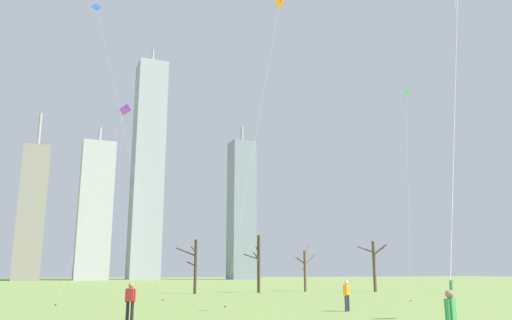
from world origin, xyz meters
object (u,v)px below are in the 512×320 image
bystander_strolling_midfield (130,300)px  distant_kite_high_overhead_orange (274,32)px  distant_kite_drifting_left_blue (105,47)px  distant_kite_low_near_trees_green (407,121)px  bare_tree_leftmost (195,265)px  bare_tree_rightmost (374,263)px  bare_tree_far_right_edge (305,268)px  bystander_watching_nearby (347,294)px  distant_kite_drifting_right_purple (119,126)px  kite_flyer_midfield_right_white (452,244)px  bare_tree_left_of_center (258,263)px

bystander_strolling_midfield → distant_kite_high_overhead_orange: size_ratio=0.07×
distant_kite_drifting_left_blue → distant_kite_low_near_trees_green: bearing=-9.8°
bare_tree_leftmost → bare_tree_rightmost: (19.53, -2.55, 0.22)m
distant_kite_high_overhead_orange → distant_kite_low_near_trees_green: size_ratio=1.32×
bystander_strolling_midfield → bare_tree_leftmost: 28.74m
distant_kite_high_overhead_orange → bare_tree_far_right_edge: size_ratio=4.67×
bystander_watching_nearby → bare_tree_rightmost: (18.10, 22.71, 2.10)m
bystander_strolling_midfield → distant_kite_low_near_trees_green: distant_kite_low_near_trees_green is taller
distant_kite_drifting_right_purple → distant_kite_high_overhead_orange: bearing=-25.1°
bystander_watching_nearby → bystander_strolling_midfield: (-11.84, -1.47, 0.00)m
distant_kite_drifting_right_purple → bystander_strolling_midfield: bearing=-93.6°
distant_kite_high_overhead_orange → bare_tree_far_right_edge: bearing=56.6°
distant_kite_drifting_right_purple → distant_kite_drifting_left_blue: (-1.39, 0.01, 6.15)m
bystander_watching_nearby → bare_tree_rightmost: bearing=51.4°
kite_flyer_midfield_right_white → distant_kite_high_overhead_orange: 27.63m
kite_flyer_midfield_right_white → bare_tree_far_right_edge: bearing=67.9°
distant_kite_drifting_right_purple → distant_kite_low_near_trees_green: distant_kite_low_near_trees_green is taller
distant_kite_drifting_left_blue → distant_kite_low_near_trees_green: distant_kite_drifting_left_blue is taller
bystander_strolling_midfield → bare_tree_rightmost: size_ratio=0.30×
distant_kite_high_overhead_orange → bare_tree_rightmost: distant_kite_high_overhead_orange is taller
bare_tree_rightmost → distant_kite_drifting_right_purple: bearing=-162.2°
bare_tree_left_of_center → distant_kite_low_near_trees_green: bearing=-66.2°
bystander_watching_nearby → bare_tree_leftmost: bearing=93.2°
bare_tree_leftmost → bare_tree_left_of_center: 6.85m
bystander_strolling_midfield → bare_tree_far_right_edge: bare_tree_far_right_edge is taller
bare_tree_rightmost → bare_tree_far_right_edge: (-6.67, 3.49, -0.46)m
kite_flyer_midfield_right_white → bare_tree_rightmost: bearing=57.6°
distant_kite_drifting_left_blue → bare_tree_far_right_edge: (23.73, 12.76, -16.39)m
bystander_watching_nearby → bare_tree_rightmost: 29.11m
distant_kite_drifting_right_purple → distant_kite_low_near_trees_green: 23.85m
bystander_watching_nearby → distant_kite_drifting_right_purple: (-10.91, 13.41, 11.90)m
bystander_watching_nearby → distant_kite_low_near_trees_green: (12.47, 9.14, 13.87)m
bare_tree_far_right_edge → distant_kite_drifting_left_blue: bearing=-151.7°
distant_kite_high_overhead_orange → bystander_watching_nearby: bearing=-88.0°
distant_kite_high_overhead_orange → bare_tree_leftmost: (-1.14, 16.81, -17.48)m
distant_kite_drifting_right_purple → distant_kite_low_near_trees_green: size_ratio=0.82×
distant_kite_drifting_right_purple → bare_tree_far_right_edge: 27.70m
bystander_watching_nearby → distant_kite_low_near_trees_green: distant_kite_low_near_trees_green is taller
distant_kite_high_overhead_orange → bare_tree_left_of_center: distant_kite_high_overhead_orange is taller
bystander_strolling_midfield → bare_tree_left_of_center: (17.25, 26.66, 2.12)m
distant_kite_high_overhead_orange → bare_tree_leftmost: size_ratio=4.48×
bystander_watching_nearby → distant_kite_drifting_left_blue: 25.64m
kite_flyer_midfield_right_white → distant_kite_low_near_trees_green: size_ratio=0.99×
kite_flyer_midfield_right_white → distant_kite_drifting_right_purple: kite_flyer_midfield_right_white is taller
bystander_strolling_midfield → bare_tree_rightmost: 38.54m
bystander_strolling_midfield → kite_flyer_midfield_right_white: bearing=-56.1°
bare_tree_leftmost → kite_flyer_midfield_right_white: bearing=-94.4°
bystander_strolling_midfield → distant_kite_drifting_left_blue: (-0.47, 14.90, 18.04)m
distant_kite_high_overhead_orange → bare_tree_far_right_edge: distant_kite_high_overhead_orange is taller
bare_tree_rightmost → bystander_strolling_midfield: bearing=-141.1°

